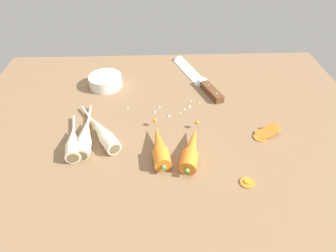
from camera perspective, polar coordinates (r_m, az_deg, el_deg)
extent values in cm
cube|color=brown|center=(84.57, -0.05, -0.95)|extent=(120.00, 90.00, 4.00)
cube|color=silver|center=(109.27, 4.28, 10.72)|extent=(11.11, 20.28, 0.50)
cone|color=silver|center=(118.17, 1.84, 13.18)|extent=(4.76, 4.19, 3.96)
cube|color=silver|center=(101.27, 6.80, 8.55)|extent=(3.45, 2.90, 2.20)
cube|color=brown|center=(96.57, 8.61, 6.67)|extent=(6.46, 11.29, 2.20)
sphere|color=silver|center=(97.99, 7.87, 8.05)|extent=(0.50, 0.50, 0.50)
sphere|color=silver|center=(94.01, 9.51, 6.35)|extent=(0.50, 0.50, 0.50)
cylinder|color=orange|center=(70.85, -1.24, -6.40)|extent=(4.76, 5.59, 4.20)
cone|color=orange|center=(75.22, -1.88, -3.04)|extent=(5.37, 12.72, 3.99)
sphere|color=orange|center=(81.54, -2.63, 0.94)|extent=(1.20, 1.20, 1.20)
cylinder|color=#5B7F3D|center=(68.71, -0.87, -8.29)|extent=(1.31, 1.13, 1.20)
cylinder|color=orange|center=(70.37, 4.14, -6.94)|extent=(5.37, 6.19, 4.20)
cone|color=orange|center=(74.88, 4.88, -3.43)|extent=(6.98, 13.39, 3.99)
sphere|color=orange|center=(81.44, 5.74, 0.69)|extent=(1.20, 1.20, 1.20)
cylinder|color=#5B7F3D|center=(68.18, 3.73, -8.90)|extent=(1.41, 1.26, 1.20)
cylinder|color=beige|center=(76.47, -16.41, -4.29)|extent=(4.35, 5.48, 4.00)
cone|color=beige|center=(81.79, -15.84, -0.78)|extent=(4.43, 9.51, 3.80)
cylinder|color=beige|center=(88.06, -15.24, 1.91)|extent=(1.39, 10.05, 0.70)
cylinder|color=brown|center=(74.64, -16.64, -5.68)|extent=(2.81, 0.49, 2.80)
cylinder|color=beige|center=(76.35, -11.30, -3.30)|extent=(6.24, 6.70, 4.00)
cone|color=beige|center=(81.80, -13.51, -0.27)|extent=(8.28, 10.18, 3.80)
cylinder|color=beige|center=(88.23, -15.39, 1.96)|extent=(6.05, 9.23, 0.70)
cylinder|color=brown|center=(74.47, -10.42, -4.49)|extent=(2.54, 1.72, 2.80)
cylinder|color=beige|center=(76.28, -18.18, -4.90)|extent=(4.79, 4.93, 4.00)
cone|color=beige|center=(80.61, -18.19, -2.06)|extent=(5.27, 8.08, 3.80)
cylinder|color=beige|center=(85.78, -18.08, 0.08)|extent=(2.37, 8.03, 0.70)
cylinder|color=brown|center=(74.77, -18.17, -6.00)|extent=(2.80, 0.88, 2.80)
cylinder|color=orange|center=(82.96, 17.67, -2.07)|extent=(3.46, 3.46, 0.70)
cylinder|color=orange|center=(83.45, 17.95, -1.63)|extent=(3.74, 3.62, 2.20)
cylinder|color=orange|center=(83.81, 18.69, -1.40)|extent=(3.60, 3.44, 2.46)
cylinder|color=orange|center=(84.20, 19.26, -1.11)|extent=(3.50, 3.36, 2.32)
cylinder|color=orange|center=(84.94, 19.66, -0.60)|extent=(3.85, 3.72, 2.38)
cylinder|color=orange|center=(85.05, 20.12, -0.45)|extent=(3.60, 3.49, 1.90)
cylinder|color=orange|center=(70.68, 15.35, -10.61)|extent=(3.36, 3.36, 0.70)
cylinder|color=orange|center=(70.48, 15.38, -10.47)|extent=(1.41, 1.41, 0.16)
cylinder|color=white|center=(101.67, -12.21, 8.62)|extent=(11.00, 11.00, 4.00)
cylinder|color=#BCBCB8|center=(101.43, -12.24, 8.85)|extent=(8.80, 8.80, 2.80)
sphere|color=silver|center=(86.40, 0.17, 2.11)|extent=(0.76, 0.76, 0.76)
sphere|color=silver|center=(92.49, 6.21, 4.66)|extent=(0.60, 0.60, 0.60)
sphere|color=silver|center=(93.14, 4.53, 5.02)|extent=(0.50, 0.50, 0.50)
sphere|color=silver|center=(88.01, -2.67, 2.86)|extent=(0.74, 0.74, 0.74)
sphere|color=silver|center=(90.42, 4.25, 3.97)|extent=(0.84, 0.84, 0.84)
sphere|color=silver|center=(90.17, -1.71, 3.91)|extent=(0.71, 0.71, 0.71)
sphere|color=silver|center=(89.32, 3.22, 3.42)|extent=(0.62, 0.62, 0.62)
sphere|color=silver|center=(88.00, 2.46, 2.73)|extent=(0.42, 0.42, 0.42)
sphere|color=silver|center=(90.71, -7.94, 3.71)|extent=(0.63, 0.63, 0.63)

